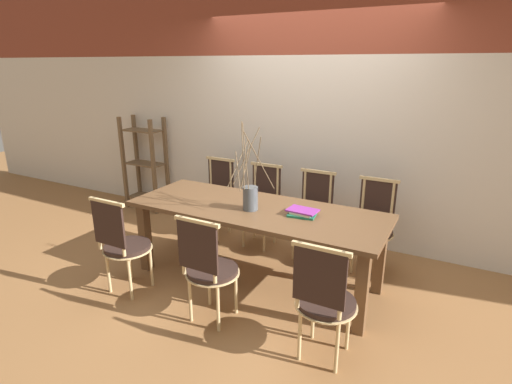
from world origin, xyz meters
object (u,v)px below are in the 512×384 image
Objects in this scene: dining_table at (256,218)px; vase_centerpiece at (250,196)px; book_stack at (302,213)px; chair_far_center at (312,212)px; chair_near_center at (324,298)px; shelving_rack at (145,164)px.

dining_table is 3.01× the size of vase_centerpiece.
vase_centerpiece is at bearing -169.84° from book_stack.
book_stack is (0.47, 0.08, -0.10)m from vase_centerpiece.
dining_table is at bearing 69.48° from chair_far_center.
chair_far_center is at bearing 102.90° from book_stack.
chair_near_center is 1.00× the size of chair_far_center.
dining_table is 0.46m from book_stack.
dining_table is 2.57× the size of chair_far_center.
chair_far_center is (0.28, 0.74, -0.14)m from dining_table.
book_stack is (-0.47, 0.76, 0.27)m from chair_near_center.
chair_near_center is at bearing 113.18° from chair_far_center.
chair_near_center is 1.61m from chair_far_center.
dining_table is at bearing 140.90° from chair_near_center.
shelving_rack is at bearing 151.00° from chair_near_center.
book_stack is at bearing 10.16° from vase_centerpiece.
shelving_rack reaches higher than chair_far_center.
chair_near_center is at bearing -29.00° from shelving_rack.
shelving_rack is at bearing 154.08° from vase_centerpiece.
chair_far_center is 0.79m from book_stack.
chair_near_center is at bearing -39.10° from dining_table.
chair_far_center is 2.62m from shelving_rack.
book_stack is at bearing 102.90° from chair_far_center.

